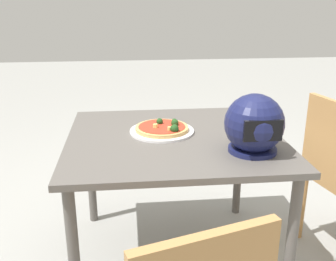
% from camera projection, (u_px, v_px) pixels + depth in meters
% --- Properties ---
extents(ground_plane, '(14.00, 14.00, 0.00)m').
position_uv_depth(ground_plane, '(174.00, 256.00, 2.22)').
color(ground_plane, '#9E9E99').
extents(dining_table, '(1.07, 0.99, 0.72)m').
position_uv_depth(dining_table, '(174.00, 151.00, 2.01)').
color(dining_table, '#5B5651').
rests_on(dining_table, ground).
extents(pizza_plate, '(0.33, 0.33, 0.01)m').
position_uv_depth(pizza_plate, '(162.00, 131.00, 2.04)').
color(pizza_plate, white).
rests_on(pizza_plate, dining_table).
extents(pizza, '(0.28, 0.28, 0.06)m').
position_uv_depth(pizza, '(163.00, 128.00, 2.04)').
color(pizza, tan).
rests_on(pizza, pizza_plate).
extents(motorcycle_helmet, '(0.27, 0.27, 0.27)m').
position_uv_depth(motorcycle_helmet, '(254.00, 125.00, 1.75)').
color(motorcycle_helmet, '#191E4C').
rests_on(motorcycle_helmet, dining_table).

